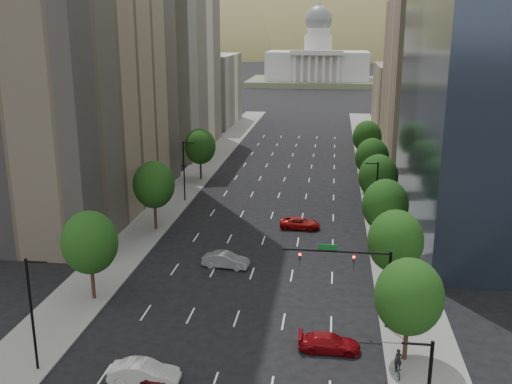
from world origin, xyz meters
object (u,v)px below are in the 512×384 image
at_px(car_silver, 226,260).
at_px(cyclist, 398,367).
at_px(car_maroon, 144,376).
at_px(capitol, 317,65).
at_px(car_red_far, 300,223).
at_px(car_white, 144,373).
at_px(car_red_near, 329,343).
at_px(traffic_signal, 360,271).

distance_m(car_silver, cyclist, 24.81).
bearing_deg(car_silver, car_maroon, -178.45).
height_order(capitol, car_red_far, capitol).
xyz_separation_m(capitol, car_red_far, (4.10, -194.74, -7.87)).
height_order(car_maroon, cyclist, cyclist).
bearing_deg(car_white, capitol, -1.81).
relative_size(car_white, car_maroon, 1.28).
bearing_deg(cyclist, car_silver, 124.52).
bearing_deg(car_red_far, car_silver, 154.45).
height_order(car_white, car_maroon, car_white).
bearing_deg(car_maroon, car_red_near, -56.30).
height_order(traffic_signal, car_red_near, traffic_signal).
relative_size(car_white, cyclist, 2.37).
distance_m(traffic_signal, capitol, 219.99).
bearing_deg(capitol, car_maroon, -91.24).
relative_size(car_red_near, cyclist, 2.30).
height_order(traffic_signal, cyclist, traffic_signal).
xyz_separation_m(car_maroon, car_red_far, (9.10, 35.72, 0.03)).
xyz_separation_m(car_white, cyclist, (18.23, 3.11, 0.03)).
distance_m(car_red_near, car_maroon, 14.66).
xyz_separation_m(car_red_near, car_silver, (-11.20, 15.66, 0.10)).
bearing_deg(cyclist, capitol, 87.00).
distance_m(capitol, cyclist, 227.69).
relative_size(traffic_signal, car_red_far, 1.78).
xyz_separation_m(traffic_signal, cyclist, (2.70, -7.47, -4.30)).
bearing_deg(car_red_far, traffic_signal, -163.68).
xyz_separation_m(traffic_signal, car_white, (-15.53, -10.58, -4.33)).
distance_m(traffic_signal, car_maroon, 19.41).
bearing_deg(traffic_signal, car_red_far, 104.44).
distance_m(traffic_signal, car_silver, 18.15).
height_order(capitol, car_red_near, capitol).
xyz_separation_m(car_maroon, cyclist, (18.23, 3.28, 0.19)).
relative_size(traffic_signal, car_maroon, 2.28).
bearing_deg(car_maroon, traffic_signal, -47.41).
bearing_deg(capitol, car_white, -91.24).
bearing_deg(car_silver, car_red_near, -137.69).
xyz_separation_m(capitol, car_white, (-5.00, -230.29, -7.74)).
xyz_separation_m(traffic_signal, car_silver, (-13.53, 11.29, -4.35)).
height_order(capitol, car_white, capitol).
bearing_deg(capitol, car_silver, -90.82).
height_order(traffic_signal, car_silver, traffic_signal).
xyz_separation_m(traffic_signal, capitol, (-10.53, 219.71, 3.40)).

